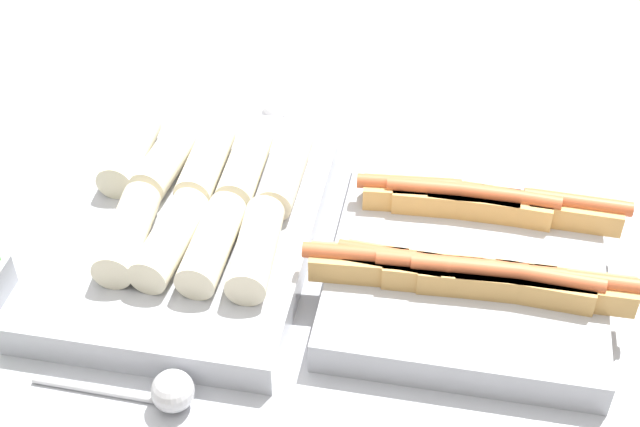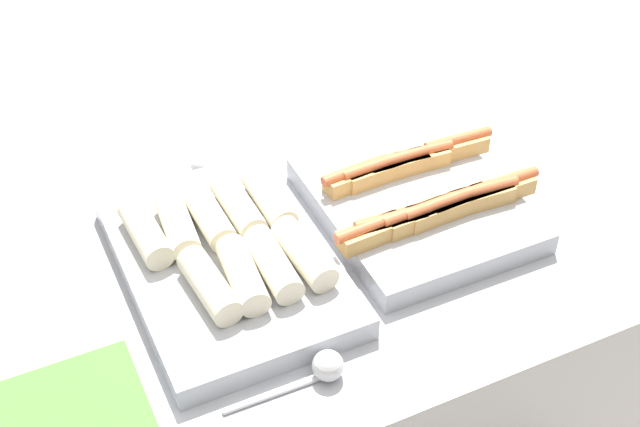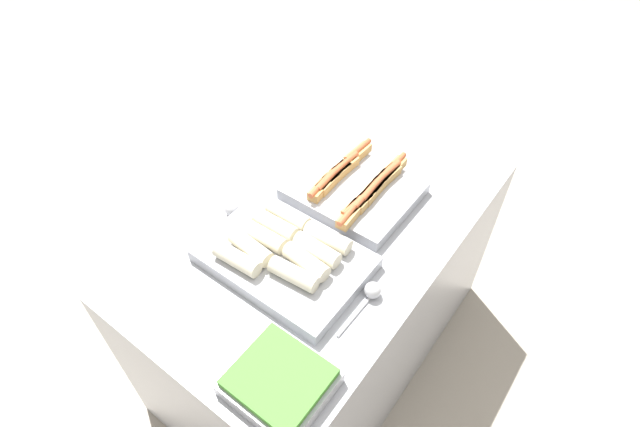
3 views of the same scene
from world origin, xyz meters
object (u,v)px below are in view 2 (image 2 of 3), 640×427
object	(u,v)px
tray_wraps	(227,256)
serving_spoon_near	(323,368)
tray_hotdogs	(417,200)
serving_spoon_far	(200,167)

from	to	relation	value
tray_wraps	serving_spoon_near	size ratio (longest dim) A/B	2.48
tray_hotdogs	serving_spoon_far	bearing A→B (deg)	139.39
tray_hotdogs	serving_spoon_near	distance (m)	0.47
tray_hotdogs	tray_wraps	world-z (taller)	tray_wraps
tray_hotdogs	serving_spoon_near	bearing A→B (deg)	-139.72
tray_wraps	serving_spoon_far	distance (m)	0.31
serving_spoon_near	serving_spoon_far	distance (m)	0.61
tray_hotdogs	serving_spoon_far	world-z (taller)	tray_hotdogs
serving_spoon_near	serving_spoon_far	bearing A→B (deg)	90.40
tray_hotdogs	serving_spoon_near	xyz separation A→B (m)	(-0.35, -0.30, -0.01)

